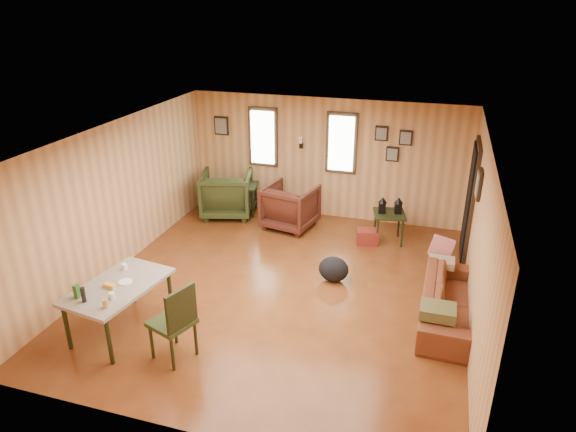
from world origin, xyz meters
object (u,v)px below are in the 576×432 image
Objects in this scene: sofa at (451,296)px; side_table at (390,211)px; recliner_brown at (290,204)px; end_table at (242,193)px; recliner_green at (227,192)px; dining_table at (117,290)px.

sofa is 2.52m from side_table.
recliner_brown is 1.91m from side_table.
side_table reaches higher than end_table.
recliner_green is 3.32m from side_table.
recliner_brown is 4.08m from dining_table.
recliner_brown is (-3.02, 2.35, 0.09)m from sofa.
sofa is at bearing 134.62° from recliner_green.
recliner_brown is 1.22× the size of end_table.
recliner_green is at bearing -144.68° from end_table.
recliner_green reaches higher than recliner_brown.
recliner_brown is 1.21m from end_table.
side_table is at bearing -172.08° from recliner_brown.
side_table reaches higher than sofa.
recliner_brown is 1.42m from recliner_green.
sofa is 2.08× the size of recliner_brown.
recliner_green is at bearing 174.79° from side_table.
sofa is 1.31× the size of dining_table.
side_table is at bearing 27.68° from sofa.
sofa is 2.55× the size of end_table.
dining_table reaches higher than sofa.
dining_table is at bearing 111.37° from sofa.
end_table is at bearing 170.95° from side_table.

